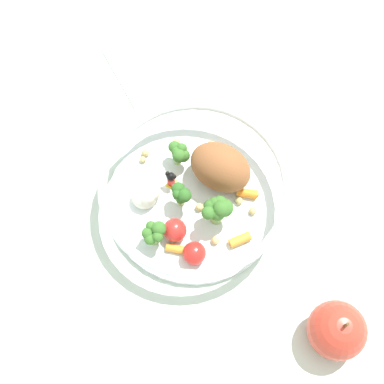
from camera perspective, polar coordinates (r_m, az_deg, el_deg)
The scene contains 4 objects.
ground_plane at distance 0.71m, azimuth 0.27°, elevation -1.04°, with size 2.40×2.40×0.00m, color silver.
food_container at distance 0.68m, azimuth 0.34°, elevation 0.20°, with size 0.26×0.26×0.08m.
loose_apple at distance 0.65m, azimuth 16.24°, elevation -14.95°, with size 0.07×0.07×0.08m.
folded_napkin at distance 0.84m, azimuth -4.08°, elevation 14.97°, with size 0.14×0.14×0.01m, color white.
Camera 1 is at (-0.25, 0.11, 0.66)m, focal length 46.58 mm.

